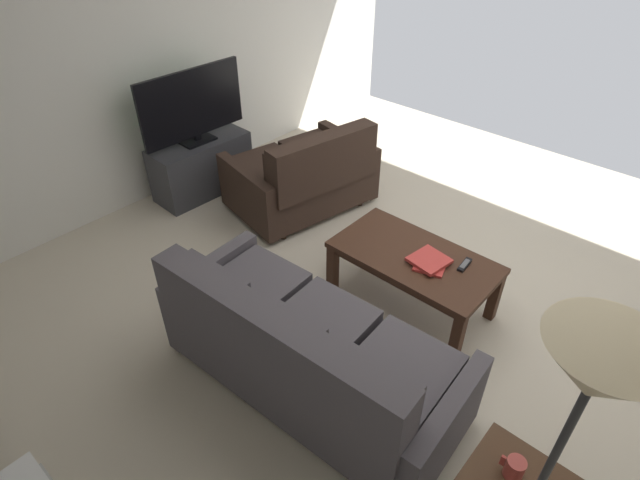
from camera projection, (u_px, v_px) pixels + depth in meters
ground_plane at (430, 293)px, 3.92m from camera, size 5.84×5.96×0.01m
wall_right at (176, 32)px, 4.62m from camera, size 0.12×5.96×2.87m
sofa_main at (305, 352)px, 2.97m from camera, size 1.90×0.91×0.88m
loveseat_near at (304, 175)px, 4.68m from camera, size 1.08×1.39×0.85m
coffee_table at (414, 263)px, 3.60m from camera, size 1.15×0.62×0.46m
floor_lamp at (584, 397)px, 1.47m from camera, size 0.36×0.36×1.66m
tv_stand at (202, 167)px, 4.98m from camera, size 0.43×0.98×0.55m
flat_tv at (192, 105)px, 4.60m from camera, size 0.21×1.07×0.68m
coffee_mug at (514, 468)px, 2.09m from camera, size 0.10×0.08×0.10m
book_stack at (430, 261)px, 3.47m from camera, size 0.28×0.29×0.04m
tv_remote at (465, 265)px, 3.46m from camera, size 0.06×0.16×0.02m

